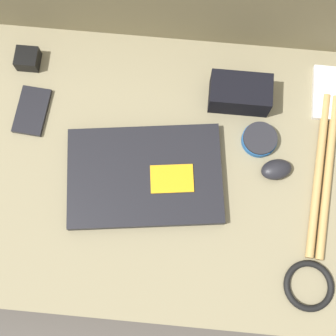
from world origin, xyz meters
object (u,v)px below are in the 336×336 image
object	(u,v)px
phone_silver	(327,93)
camera_pouch	(240,93)
computer_mouse	(276,169)
speaker_puck	(259,139)
charger_brick	(28,59)
laptop	(145,176)
phone_black	(32,111)

from	to	relation	value
phone_silver	camera_pouch	distance (m)	0.20
computer_mouse	speaker_puck	size ratio (longest dim) A/B	1.00
speaker_puck	camera_pouch	size ratio (longest dim) A/B	0.58
speaker_puck	charger_brick	xyz separation A→B (m)	(-0.53, 0.14, 0.01)
computer_mouse	laptop	bearing A→B (deg)	170.65
laptop	camera_pouch	distance (m)	0.27
camera_pouch	charger_brick	xyz separation A→B (m)	(-0.48, 0.05, -0.02)
charger_brick	speaker_puck	bearing A→B (deg)	-14.88
charger_brick	camera_pouch	bearing A→B (deg)	-5.60
laptop	speaker_puck	xyz separation A→B (m)	(0.24, 0.10, -0.00)
computer_mouse	phone_black	xyz separation A→B (m)	(-0.54, 0.09, -0.01)
laptop	phone_silver	bearing A→B (deg)	23.21
phone_silver	computer_mouse	bearing A→B (deg)	-119.26
laptop	phone_black	world-z (taller)	laptop
camera_pouch	laptop	bearing A→B (deg)	-133.38
phone_black	charger_brick	xyz separation A→B (m)	(-0.03, 0.12, 0.01)
computer_mouse	camera_pouch	size ratio (longest dim) A/B	0.58
camera_pouch	charger_brick	bearing A→B (deg)	174.40
speaker_puck	phone_black	distance (m)	0.51
laptop	speaker_puck	bearing A→B (deg)	16.14
laptop	computer_mouse	distance (m)	0.28
phone_black	laptop	bearing A→B (deg)	-21.21
speaker_puck	phone_silver	bearing A→B (deg)	40.29
speaker_puck	phone_silver	distance (m)	0.19
camera_pouch	charger_brick	size ratio (longest dim) A/B	2.63
computer_mouse	phone_silver	size ratio (longest dim) A/B	0.59
computer_mouse	phone_black	bearing A→B (deg)	153.35
phone_silver	phone_black	xyz separation A→B (m)	(-0.65, -0.10, -0.00)
speaker_puck	phone_black	xyz separation A→B (m)	(-0.51, 0.02, -0.01)
laptop	camera_pouch	xyz separation A→B (m)	(0.19, 0.20, 0.02)
computer_mouse	camera_pouch	distance (m)	0.18
laptop	computer_mouse	size ratio (longest dim) A/B	4.61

